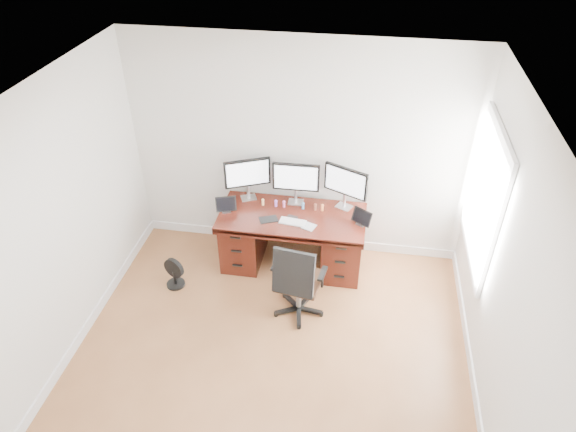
% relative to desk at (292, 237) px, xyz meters
% --- Properties ---
extents(ground, '(4.50, 4.50, 0.00)m').
position_rel_desk_xyz_m(ground, '(0.00, -1.83, -0.40)').
color(ground, brown).
rests_on(ground, ground).
extents(back_wall, '(4.00, 0.10, 2.70)m').
position_rel_desk_xyz_m(back_wall, '(0.00, 0.42, 0.95)').
color(back_wall, silver).
rests_on(back_wall, ground).
extents(right_wall, '(0.10, 4.50, 2.70)m').
position_rel_desk_xyz_m(right_wall, '(2.00, -1.72, 0.95)').
color(right_wall, silver).
rests_on(right_wall, ground).
extents(desk, '(1.70, 0.80, 0.75)m').
position_rel_desk_xyz_m(desk, '(0.00, 0.00, 0.00)').
color(desk, '#3D130C').
rests_on(desk, ground).
extents(office_chair, '(0.60, 0.60, 0.99)m').
position_rel_desk_xyz_m(office_chair, '(0.19, -0.84, -0.08)').
color(office_chair, black).
rests_on(office_chair, ground).
extents(floor_fan, '(0.26, 0.22, 0.37)m').
position_rel_desk_xyz_m(floor_fan, '(-1.30, -0.62, -0.22)').
color(floor_fan, black).
rests_on(floor_fan, ground).
extents(monitor_left, '(0.52, 0.26, 0.53)m').
position_rel_desk_xyz_m(monitor_left, '(-0.58, 0.24, 0.68)').
color(monitor_left, silver).
rests_on(monitor_left, desk).
extents(monitor_center, '(0.55, 0.14, 0.53)m').
position_rel_desk_xyz_m(monitor_center, '(0.00, 0.24, 0.68)').
color(monitor_center, silver).
rests_on(monitor_center, desk).
extents(monitor_right, '(0.51, 0.27, 0.53)m').
position_rel_desk_xyz_m(monitor_right, '(0.58, 0.24, 0.68)').
color(monitor_right, silver).
rests_on(monitor_right, desk).
extents(tablet_left, '(0.25, 0.14, 0.19)m').
position_rel_desk_xyz_m(tablet_left, '(-0.77, -0.08, 0.43)').
color(tablet_left, silver).
rests_on(tablet_left, desk).
extents(tablet_right, '(0.24, 0.19, 0.19)m').
position_rel_desk_xyz_m(tablet_right, '(0.80, -0.08, 0.43)').
color(tablet_right, silver).
rests_on(tablet_right, desk).
extents(keyboard, '(0.31, 0.16, 0.01)m').
position_rel_desk_xyz_m(keyboard, '(0.03, -0.17, 0.36)').
color(keyboard, silver).
rests_on(keyboard, desk).
extents(trackpad, '(0.17, 0.17, 0.01)m').
position_rel_desk_xyz_m(trackpad, '(0.22, -0.23, 0.35)').
color(trackpad, silver).
rests_on(trackpad, desk).
extents(drawing_tablet, '(0.24, 0.20, 0.01)m').
position_rel_desk_xyz_m(drawing_tablet, '(-0.25, -0.16, 0.35)').
color(drawing_tablet, black).
rests_on(drawing_tablet, desk).
extents(phone, '(0.13, 0.09, 0.01)m').
position_rel_desk_xyz_m(phone, '(0.01, -0.07, 0.35)').
color(phone, black).
rests_on(phone, desk).
extents(figurine_yellow, '(0.04, 0.04, 0.09)m').
position_rel_desk_xyz_m(figurine_yellow, '(-0.38, 0.12, 0.40)').
color(figurine_yellow, tan).
rests_on(figurine_yellow, desk).
extents(figurine_purple, '(0.04, 0.04, 0.09)m').
position_rel_desk_xyz_m(figurine_purple, '(-0.22, 0.12, 0.40)').
color(figurine_purple, '#AF60E6').
rests_on(figurine_purple, desk).
extents(figurine_pink, '(0.04, 0.04, 0.09)m').
position_rel_desk_xyz_m(figurine_pink, '(-0.12, 0.12, 0.40)').
color(figurine_pink, pink).
rests_on(figurine_pink, desk).
extents(figurine_blue, '(0.04, 0.04, 0.09)m').
position_rel_desk_xyz_m(figurine_blue, '(0.10, 0.12, 0.40)').
color(figurine_blue, '#5D9ED9').
rests_on(figurine_blue, desk).
extents(figurine_brown, '(0.04, 0.04, 0.09)m').
position_rel_desk_xyz_m(figurine_brown, '(0.25, 0.12, 0.40)').
color(figurine_brown, brown).
rests_on(figurine_brown, desk).
extents(figurine_orange, '(0.04, 0.04, 0.09)m').
position_rel_desk_xyz_m(figurine_orange, '(0.33, 0.12, 0.40)').
color(figurine_orange, orange).
rests_on(figurine_orange, desk).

